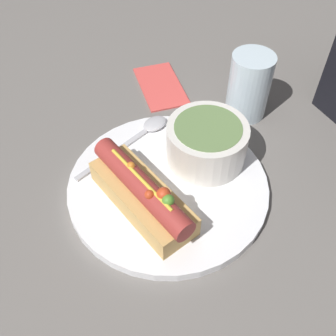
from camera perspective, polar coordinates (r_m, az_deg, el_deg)
name	(u,v)px	position (r m, az deg, el deg)	size (l,w,h in m)	color
ground_plane	(168,189)	(0.55, 0.00, -3.07)	(4.00, 4.00, 0.00)	slate
dinner_plate	(168,186)	(0.55, 0.00, -2.61)	(0.28, 0.28, 0.01)	white
hot_dog	(142,194)	(0.50, -3.75, -3.75)	(0.18, 0.09, 0.06)	tan
soup_bowl	(207,141)	(0.55, 5.65, 3.87)	(0.11, 0.11, 0.06)	silver
spoon	(144,132)	(0.61, -3.56, 5.27)	(0.08, 0.17, 0.01)	#B7B7BC
drinking_glass	(249,86)	(0.65, 11.67, 11.58)	(0.07, 0.07, 0.11)	silver
napkin	(161,85)	(0.72, -1.07, 11.92)	(0.14, 0.09, 0.01)	#E04C47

